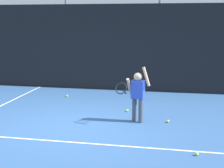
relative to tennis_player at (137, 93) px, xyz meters
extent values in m
plane|color=#335B93|center=(-1.35, -0.61, -0.73)|extent=(20.00, 20.00, 0.00)
cube|color=white|center=(-1.35, -1.61, -0.72)|extent=(9.00, 0.05, 0.00)
cube|color=black|center=(-1.35, 3.59, 0.75)|extent=(10.01, 0.08, 2.95)
cylinder|color=slate|center=(-2.97, 3.65, 0.82)|extent=(0.09, 0.09, 3.10)
cylinder|color=slate|center=(0.27, 3.65, 0.82)|extent=(0.09, 0.09, 3.10)
cylinder|color=#3F4C59|center=(-0.07, 0.06, -0.44)|extent=(0.11, 0.11, 0.58)
cylinder|color=#3F4C59|center=(0.10, -0.03, -0.44)|extent=(0.11, 0.11, 0.58)
cube|color=blue|center=(0.01, 0.02, 0.07)|extent=(0.33, 0.22, 0.44)
sphere|color=tan|center=(0.01, 0.02, 0.38)|extent=(0.20, 0.20, 0.20)
cylinder|color=tan|center=(0.21, 0.00, 0.39)|extent=(0.22, 0.11, 0.46)
cylinder|color=tan|center=(-0.19, -0.01, 0.14)|extent=(0.12, 0.30, 0.43)
cylinder|color=black|center=(-0.29, -0.11, 0.03)|extent=(0.07, 0.24, 0.15)
torus|color=black|center=(-0.33, -0.33, 0.16)|extent=(0.31, 0.21, 0.26)
sphere|color=#CCE033|center=(-0.36, 0.85, -0.69)|extent=(0.07, 0.07, 0.07)
sphere|color=#CCE033|center=(0.74, 0.10, -0.69)|extent=(0.07, 0.07, 0.07)
sphere|color=#CCE033|center=(1.33, -1.80, -0.69)|extent=(0.07, 0.07, 0.07)
sphere|color=#CCE033|center=(-2.52, 2.19, -0.69)|extent=(0.07, 0.07, 0.07)
camera|label=1|loc=(0.94, -7.69, 1.71)|focal=53.53mm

